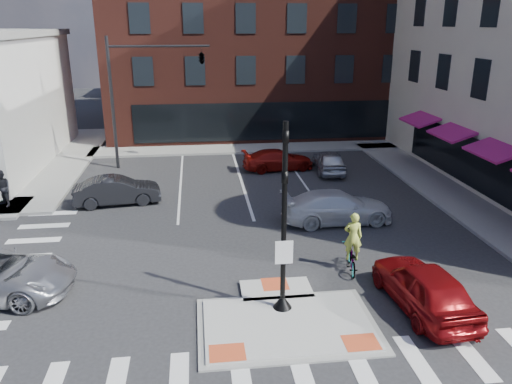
{
  "coord_description": "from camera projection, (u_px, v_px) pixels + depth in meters",
  "views": [
    {
      "loc": [
        -2.52,
        -13.26,
        8.71
      ],
      "look_at": [
        -0.12,
        6.35,
        2.0
      ],
      "focal_mm": 35.0,
      "sensor_mm": 36.0,
      "label": 1
    }
  ],
  "objects": [
    {
      "name": "signal_pole",
      "position": [
        284.0,
        243.0,
        15.17
      ],
      "size": [
        0.6,
        0.6,
        5.98
      ],
      "color": "black",
      "rests_on": "refuge_island"
    },
    {
      "name": "pedestrian_a",
      "position": [
        2.0,
        189.0,
        24.25
      ],
      "size": [
        1.12,
        1.11,
        1.83
      ],
      "primitive_type": "imported",
      "rotation": [
        0.0,
        0.0,
        -0.74
      ],
      "color": "black",
      "rests_on": "sidewalk_nw"
    },
    {
      "name": "sidewalk_e",
      "position": [
        454.0,
        196.0,
        26.17
      ],
      "size": [
        3.0,
        24.0,
        0.15
      ],
      "primitive_type": "cube",
      "color": "gray",
      "rests_on": "ground"
    },
    {
      "name": "mast_arm_signal",
      "position": [
        177.0,
        67.0,
        30.07
      ],
      "size": [
        6.1,
        2.24,
        8.0
      ],
      "color": "black",
      "rests_on": "ground"
    },
    {
      "name": "ground",
      "position": [
        284.0,
        317.0,
        15.55
      ],
      "size": [
        120.0,
        120.0,
        0.0
      ],
      "primitive_type": "plane",
      "color": "#28282B",
      "rests_on": "ground"
    },
    {
      "name": "bg_car_dark",
      "position": [
        117.0,
        191.0,
        25.1
      ],
      "size": [
        4.43,
        2.04,
        1.41
      ],
      "primitive_type": "imported",
      "rotation": [
        0.0,
        0.0,
        1.7
      ],
      "color": "#242429",
      "rests_on": "ground"
    },
    {
      "name": "red_sedan",
      "position": [
        424.0,
        286.0,
        15.82
      ],
      "size": [
        2.19,
        4.71,
        1.56
      ],
      "primitive_type": "imported",
      "rotation": [
        0.0,
        0.0,
        3.22
      ],
      "color": "maroon",
      "rests_on": "ground"
    },
    {
      "name": "white_pickup",
      "position": [
        337.0,
        207.0,
        22.79
      ],
      "size": [
        5.1,
        2.17,
        1.47
      ],
      "primitive_type": "imported",
      "rotation": [
        0.0,
        0.0,
        1.59
      ],
      "color": "silver",
      "rests_on": "ground"
    },
    {
      "name": "cyclist",
      "position": [
        352.0,
        251.0,
        18.28
      ],
      "size": [
        0.95,
        1.89,
        2.27
      ],
      "rotation": [
        0.0,
        0.0,
        2.96
      ],
      "color": "#3F3F44",
      "rests_on": "ground"
    },
    {
      "name": "building_far_left",
      "position": [
        181.0,
        54.0,
        62.35
      ],
      "size": [
        10.0,
        12.0,
        10.0
      ],
      "primitive_type": "cube",
      "color": "slate",
      "rests_on": "ground"
    },
    {
      "name": "building_n",
      "position": [
        256.0,
        34.0,
        43.45
      ],
      "size": [
        24.4,
        18.4,
        15.5
      ],
      "color": "#502019",
      "rests_on": "ground"
    },
    {
      "name": "refuge_island",
      "position": [
        286.0,
        321.0,
        15.29
      ],
      "size": [
        5.4,
        4.65,
        0.13
      ],
      "color": "gray",
      "rests_on": "ground"
    },
    {
      "name": "building_far_right",
      "position": [
        281.0,
        45.0,
        65.41
      ],
      "size": [
        12.0,
        12.0,
        12.0
      ],
      "primitive_type": "cube",
      "color": "brown",
      "rests_on": "ground"
    },
    {
      "name": "sidewalk_n",
      "position": [
        272.0,
        147.0,
        36.55
      ],
      "size": [
        26.0,
        3.0,
        0.15
      ],
      "primitive_type": "cube",
      "color": "gray",
      "rests_on": "ground"
    },
    {
      "name": "bg_car_silver",
      "position": [
        329.0,
        161.0,
        30.49
      ],
      "size": [
        1.96,
        4.19,
        1.39
      ],
      "primitive_type": "imported",
      "rotation": [
        0.0,
        0.0,
        3.06
      ],
      "color": "silver",
      "rests_on": "ground"
    },
    {
      "name": "bg_car_red",
      "position": [
        278.0,
        160.0,
        31.0
      ],
      "size": [
        4.56,
        2.26,
        1.27
      ],
      "primitive_type": "imported",
      "rotation": [
        0.0,
        0.0,
        1.68
      ],
      "color": "maroon",
      "rests_on": "ground"
    }
  ]
}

